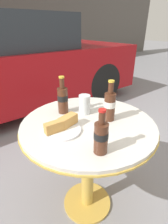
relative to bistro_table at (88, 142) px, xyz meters
name	(u,v)px	position (x,y,z in m)	size (l,w,h in m)	color
ground_plane	(87,202)	(0.00, 0.00, -0.58)	(30.00, 30.00, 0.00)	gray
bistro_table	(88,142)	(0.00, 0.00, 0.00)	(0.81, 0.81, 0.73)	gold
cola_bottle_left	(63,99)	(-0.05, 0.20, 0.25)	(0.07, 0.07, 0.24)	#4C2819
cola_bottle_right	(110,105)	(0.12, -0.06, 0.25)	(0.07, 0.07, 0.25)	#4C2819
cola_bottle_center	(101,136)	(-0.13, -0.25, 0.23)	(0.07, 0.07, 0.21)	#4C2819
drinking_glass	(84,105)	(0.06, 0.11, 0.21)	(0.07, 0.07, 0.12)	black
lunch_plate_near	(62,127)	(-0.17, 0.01, 0.17)	(0.22, 0.21, 0.07)	white
parked_car	(15,66)	(0.28, 2.18, 0.09)	(3.83, 1.68, 1.40)	#9E0F14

